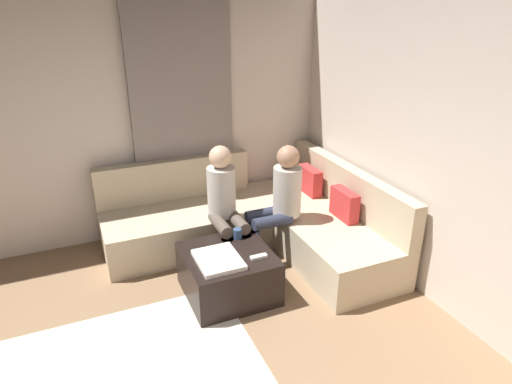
# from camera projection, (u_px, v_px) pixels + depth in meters

# --- Properties ---
(wall_left) EXTENTS (0.12, 6.00, 2.70)m
(wall_left) POSITION_uv_depth(u_px,v_px,m) (52.00, 123.00, 4.46)
(wall_left) COLOR beige
(wall_left) RESTS_ON ground_plane
(curtain_panel) EXTENTS (0.06, 1.10, 2.50)m
(curtain_panel) POSITION_uv_depth(u_px,v_px,m) (184.00, 122.00, 4.89)
(curtain_panel) COLOR gray
(curtain_panel) RESTS_ON ground_plane
(sectional_couch) EXTENTS (2.10, 2.55, 0.87)m
(sectional_couch) POSITION_uv_depth(u_px,v_px,m) (260.00, 222.00, 4.85)
(sectional_couch) COLOR #C6B593
(sectional_couch) RESTS_ON ground_plane
(ottoman) EXTENTS (0.76, 0.76, 0.42)m
(ottoman) POSITION_uv_depth(u_px,v_px,m) (228.00, 273.00, 4.07)
(ottoman) COLOR black
(ottoman) RESTS_ON ground_plane
(folded_blanket) EXTENTS (0.44, 0.36, 0.04)m
(folded_blanket) POSITION_uv_depth(u_px,v_px,m) (218.00, 260.00, 3.85)
(folded_blanket) COLOR white
(folded_blanket) RESTS_ON ottoman
(coffee_mug) EXTENTS (0.08, 0.08, 0.10)m
(coffee_mug) POSITION_uv_depth(u_px,v_px,m) (238.00, 234.00, 4.22)
(coffee_mug) COLOR #334C72
(coffee_mug) RESTS_ON ottoman
(game_remote) EXTENTS (0.05, 0.15, 0.02)m
(game_remote) POSITION_uv_depth(u_px,v_px,m) (259.00, 257.00, 3.91)
(game_remote) COLOR white
(game_remote) RESTS_ON ottoman
(person_on_couch_back) EXTENTS (0.30, 0.60, 1.20)m
(person_on_couch_back) POSITION_uv_depth(u_px,v_px,m) (278.00, 200.00, 4.46)
(person_on_couch_back) COLOR #2D3347
(person_on_couch_back) RESTS_ON ground_plane
(person_on_couch_side) EXTENTS (0.60, 0.30, 1.20)m
(person_on_couch_side) POSITION_uv_depth(u_px,v_px,m) (225.00, 202.00, 4.41)
(person_on_couch_side) COLOR brown
(person_on_couch_side) RESTS_ON ground_plane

